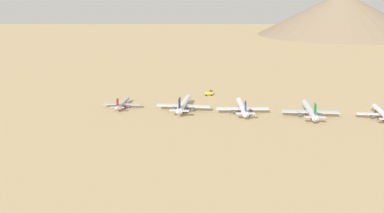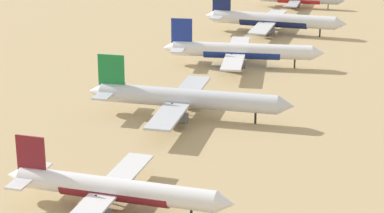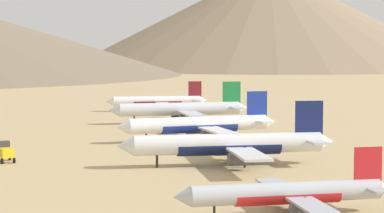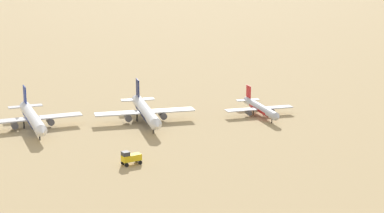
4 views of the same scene
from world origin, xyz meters
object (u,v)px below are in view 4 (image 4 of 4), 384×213
parked_jet_2 (32,118)px  parked_jet_4 (260,108)px  parked_jet_3 (145,111)px  service_truck (131,157)px

parked_jet_2 → parked_jet_4: parked_jet_2 is taller
parked_jet_3 → parked_jet_4: parked_jet_3 is taller
parked_jet_2 → parked_jet_4: (-0.58, 77.60, -0.91)m
parked_jet_3 → parked_jet_4: bearing=90.3°
parked_jet_2 → service_truck: (42.27, 26.70, -1.77)m
parked_jet_2 → service_truck: parked_jet_2 is taller
parked_jet_3 → service_truck: size_ratio=7.40×
parked_jet_2 → parked_jet_3: (-0.37, 36.93, 0.17)m
parked_jet_4 → parked_jet_3: bearing=-89.7°
parked_jet_3 → service_truck: (42.64, -10.24, -1.95)m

